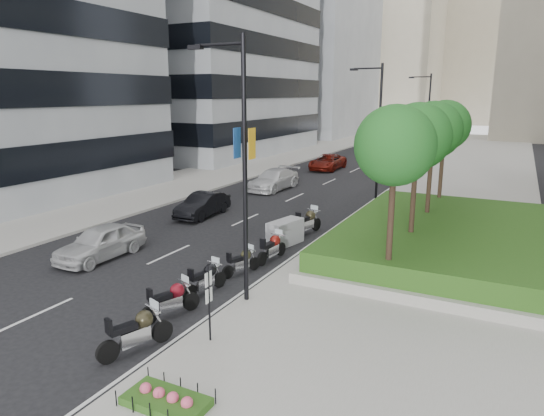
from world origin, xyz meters
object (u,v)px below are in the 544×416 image
Objects in this scene: lamp_post_2 at (427,116)px; car_a at (101,242)px; motorcycle_5 at (285,233)px; lamp_post_0 at (241,159)px; motorcycle_0 at (137,331)px; motorcycle_1 at (171,300)px; car_b at (203,205)px; motorcycle_4 at (272,248)px; motorcycle_6 at (308,222)px; car_c at (274,180)px; delivery_van at (370,145)px; car_d at (327,162)px; parking_sign at (209,299)px; motorcycle_2 at (206,279)px; lamp_post_1 at (377,128)px; motorcycle_3 at (242,262)px.

car_a is at bearing -103.32° from lamp_post_2.
lamp_post_0 is at bearing -155.25° from motorcycle_5.
motorcycle_5 is at bearing 21.70° from motorcycle_0.
motorcycle_1 is 0.50× the size of car_b.
lamp_post_2 is at bearing 3.28° from motorcycle_4.
motorcycle_4 is 0.91× the size of motorcycle_6.
car_b reaches higher than motorcycle_5.
car_c reaches higher than motorcycle_4.
car_c reaches higher than motorcycle_0.
motorcycle_0 is 0.47× the size of delivery_van.
car_d reaches higher than motorcycle_6.
parking_sign reaches higher than motorcycle_5.
lamp_post_2 is 2.11× the size of car_b.
motorcycle_0 is 50.91m from delivery_van.
delivery_van reaches higher than motorcycle_2.
delivery_van is (-8.41, 29.12, -4.14)m from lamp_post_1.
motorcycle_1 is 22.01m from car_c.
car_b is at bearing -138.12° from lamp_post_1.
car_d is at bearing 86.99° from car_b.
lamp_post_1 is 3.60× the size of parking_sign.
car_d is at bearing 30.63° from motorcycle_0.
motorcycle_4 is at bearing -156.86° from motorcycle_5.
car_d is at bearing 32.05° from motorcycle_1.
motorcycle_5 is (-0.01, 8.73, 0.02)m from motorcycle_1.
motorcycle_1 is (-0.53, 2.21, -0.04)m from motorcycle_0.
motorcycle_0 reaches higher than motorcycle_4.
car_c reaches higher than motorcycle_2.
motorcycle_0 is 10.94m from motorcycle_5.
motorcycle_3 is 6.56m from motorcycle_6.
motorcycle_2 is 46.54m from delivery_van.
motorcycle_1 is 0.40× the size of car_c.
motorcycle_6 reaches higher than motorcycle_3.
car_b is (-6.90, 7.17, 0.18)m from motorcycle_3.
motorcycle_3 is (0.19, 2.30, -0.05)m from motorcycle_2.
car_b reaches higher than motorcycle_6.
motorcycle_5 is 0.44× the size of delivery_van.
motorcycle_0 is at bearing -102.97° from lamp_post_0.
motorcycle_5 is at bearing 9.33° from motorcycle_2.
motorcycle_5 reaches higher than motorcycle_0.
lamp_post_2 is 3.74× the size of motorcycle_6.
motorcycle_4 is (-1.07, -12.58, -4.48)m from lamp_post_1.
motorcycle_1 is (-2.16, 0.96, -0.87)m from parking_sign.
parking_sign is at bearing -33.81° from motorcycle_0.
lamp_post_0 is 4.74m from parking_sign.
delivery_van is at bearing 18.50° from motorcycle_2.
lamp_post_2 reaches higher than motorcycle_3.
motorcycle_5 is (-1.52, -10.31, -4.45)m from lamp_post_1.
car_a is at bearing 142.11° from motorcycle_5.
car_c reaches higher than car_b.
motorcycle_5 reaches higher than motorcycle_1.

